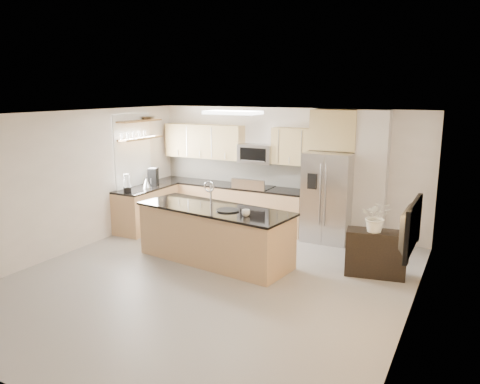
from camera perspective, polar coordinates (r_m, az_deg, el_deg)
The scene contains 27 objects.
floor at distance 7.57m, azimuth -3.95°, elevation -10.70°, with size 6.50×6.50×0.00m, color gray.
ceiling at distance 6.98m, azimuth -4.27°, elevation 9.36°, with size 6.00×6.50×0.02m, color white.
wall_back at distance 10.02m, azimuth 5.64°, elevation 2.74°, with size 6.00×0.02×2.60m, color white.
wall_front at distance 4.83m, azimuth -24.92°, elevation -8.93°, with size 6.00×0.02×2.60m, color white.
wall_left at distance 9.07m, azimuth -20.50°, elevation 1.01°, with size 0.02×6.50×2.60m, color white.
wall_right at distance 6.19m, azimuth 20.37°, elevation -3.97°, with size 0.02×6.50×2.60m, color white.
back_counter at distance 10.42m, azimuth -1.38°, elevation -1.48°, with size 3.55×0.66×1.44m.
left_counter at distance 10.34m, azimuth -11.36°, elevation -1.90°, with size 0.66×1.50×0.92m.
range at distance 10.13m, azimuth 1.70°, elevation -1.88°, with size 0.76×0.64×1.14m.
upper_cabinets at distance 10.35m, azimuth -1.38°, elevation 6.04°, with size 3.50×0.33×0.75m.
microwave at distance 10.02m, azimuth 2.05°, elevation 4.70°, with size 0.76×0.40×0.40m.
refrigerator at distance 9.41m, azimuth 10.73°, elevation -0.58°, with size 0.92×0.78×1.78m.
partition_column at distance 9.36m, azimuth 15.69°, elevation 1.67°, with size 0.60×0.30×2.60m, color beige.
window at distance 10.31m, azimuth -12.95°, elevation 4.72°, with size 0.04×1.15×1.65m.
shelf_lower at distance 10.27m, azimuth -12.13°, elevation 6.42°, with size 0.30×1.20×0.04m, color brown.
shelf_upper at distance 10.24m, azimuth -12.22°, elevation 8.48°, with size 0.30×1.20×0.04m, color brown.
ceiling_fixture at distance 8.56m, azimuth -0.89°, elevation 9.67°, with size 1.00×0.50×0.06m, color white.
island at distance 8.24m, azimuth -3.08°, elevation -5.15°, with size 2.90×1.37×1.39m.
credenza at distance 7.92m, azimuth 16.21°, elevation -7.20°, with size 0.94×0.39×0.75m, color black.
cup at distance 7.54m, azimuth 0.71°, elevation -2.55°, with size 0.14×0.14×0.11m, color white.
platter at distance 7.88m, azimuth -1.50°, elevation -2.23°, with size 0.39×0.39×0.02m, color black.
blender at distance 9.78m, azimuth -13.60°, elevation 0.92°, with size 0.16×0.16×0.37m.
kettle at distance 10.17m, azimuth -11.34°, elevation 1.11°, with size 0.18×0.18×0.23m.
coffee_maker at distance 10.45m, azimuth -10.56°, elevation 1.84°, with size 0.27×0.29×0.36m.
bowl at distance 10.49m, azimuth -11.11°, elevation 8.94°, with size 0.35×0.35×0.09m, color #B2B2B4.
flower_vase at distance 7.66m, azimuth 16.34°, elevation -1.98°, with size 0.69×0.59×0.76m, color silver.
television at distance 6.00m, azimuth 19.31°, elevation -3.91°, with size 1.08×0.14×0.62m, color black.
Camera 1 is at (3.66, -5.93, 2.95)m, focal length 35.00 mm.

